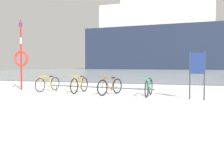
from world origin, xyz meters
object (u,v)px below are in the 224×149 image
bicycle_2 (110,86)px  ferry_ship (158,37)px  bicycle_1 (79,85)px  info_sign (197,68)px  bicycle_3 (149,87)px  bicycle_0 (48,84)px  rescue_post (21,57)px

bicycle_2 → ferry_ship: size_ratio=0.04×
bicycle_1 → ferry_ship: 66.54m
bicycle_1 → info_sign: size_ratio=0.96×
bicycle_3 → bicycle_0: bearing=174.7°
bicycle_0 → bicycle_1: (1.72, -0.15, 0.01)m
bicycle_3 → info_sign: (1.78, -0.47, 0.80)m
bicycle_2 → bicycle_3: bicycle_3 is taller
rescue_post → bicycle_3: bearing=-5.4°
bicycle_3 → info_sign: size_ratio=0.97×
bicycle_3 → ferry_ship: ferry_ship is taller
bicycle_0 → ferry_ship: 66.30m
bicycle_2 → rescue_post: (-4.88, 0.59, 1.30)m
rescue_post → info_sign: bearing=-7.5°
bicycle_2 → ferry_ship: (-5.58, 65.99, 9.56)m
info_sign → ferry_ship: size_ratio=0.04×
bicycle_1 → bicycle_3: size_ratio=0.99×
info_sign → rescue_post: size_ratio=0.49×
bicycle_0 → bicycle_3: 4.89m
bicycle_3 → ferry_ship: 67.10m
bicycle_3 → rescue_post: rescue_post is taller
rescue_post → bicycle_2: bearing=-6.9°
bicycle_3 → info_sign: bearing=-14.7°
bicycle_1 → bicycle_2: bicycle_1 is taller
rescue_post → ferry_ship: 65.93m
bicycle_0 → bicycle_1: size_ratio=1.02×
ferry_ship → bicycle_0: bearing=-88.0°
bicycle_1 → rescue_post: 3.60m
bicycle_2 → bicycle_3: 1.63m
bicycle_2 → rescue_post: bearing=173.1°
bicycle_0 → info_sign: 6.77m
bicycle_0 → rescue_post: size_ratio=0.48×
bicycle_0 → bicycle_1: bearing=-5.1°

